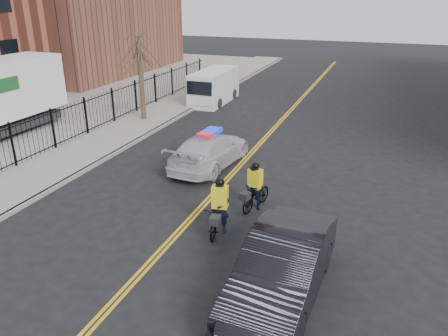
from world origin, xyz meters
TOP-DOWN VIEW (x-y plane):
  - ground at (0.00, 0.00)m, footprint 120.00×120.00m
  - center_line_left at (-0.08, 8.00)m, footprint 0.10×60.00m
  - center_line_right at (0.08, 8.00)m, footprint 0.10×60.00m
  - sidewalk at (-7.50, 8.00)m, footprint 3.00×60.00m
  - curb at (-6.00, 8.00)m, footprint 0.20×60.00m
  - iron_fence at (-9.00, 8.00)m, footprint 0.12×28.00m
  - street_tree at (-7.60, 10.00)m, footprint 3.20×3.20m
  - police_cruiser at (-1.24, 4.80)m, footprint 2.45×5.17m
  - dark_sedan at (3.83, -2.83)m, footprint 2.03×5.25m
  - cargo_van at (-5.50, 15.84)m, footprint 2.07×5.23m
  - cyclist_near at (1.24, -0.40)m, footprint 0.96×1.99m
  - cyclist_far at (1.80, 1.56)m, footprint 0.92×1.81m

SIDE VIEW (x-z plane):
  - ground at x=0.00m, z-range 0.00..0.00m
  - center_line_left at x=-0.08m, z-range 0.00..0.01m
  - center_line_right at x=0.08m, z-range 0.00..0.01m
  - sidewalk at x=-7.50m, z-range 0.00..0.15m
  - curb at x=-6.00m, z-range 0.00..0.15m
  - cyclist_near at x=1.24m, z-range -0.29..1.59m
  - cyclist_far at x=1.80m, z-range -0.19..1.57m
  - police_cruiser at x=-1.24m, z-range -0.07..1.54m
  - dark_sedan at x=3.83m, z-range 0.00..1.70m
  - iron_fence at x=-9.00m, z-range 0.00..2.00m
  - cargo_van at x=-5.50m, z-range -0.02..2.16m
  - street_tree at x=-7.60m, z-range 1.13..5.93m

